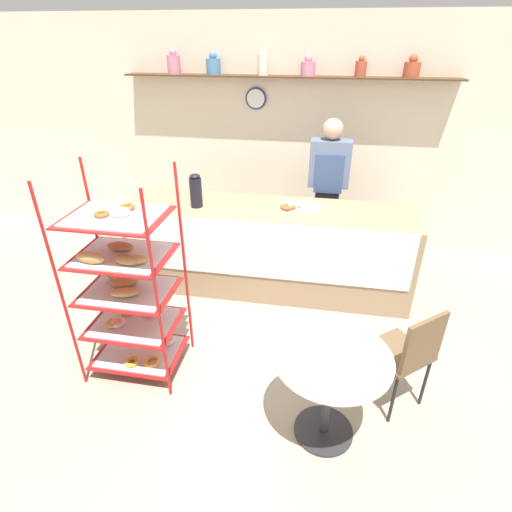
{
  "coord_description": "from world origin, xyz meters",
  "views": [
    {
      "loc": [
        0.53,
        -2.55,
        2.46
      ],
      "look_at": [
        0.0,
        0.41,
        0.78
      ],
      "focal_mm": 28.0,
      "sensor_mm": 36.0,
      "label": 1
    }
  ],
  "objects_px": {
    "cafe_table": "(330,375)",
    "cafe_chair": "(409,351)",
    "donut_tray_counter": "(296,206)",
    "person_worker": "(327,189)",
    "pastry_rack": "(128,287)",
    "coffee_carafe": "(196,191)"
  },
  "relations": [
    {
      "from": "cafe_table",
      "to": "cafe_chair",
      "type": "height_order",
      "value": "cafe_chair"
    },
    {
      "from": "cafe_table",
      "to": "donut_tray_counter",
      "type": "bearing_deg",
      "value": 102.26
    },
    {
      "from": "person_worker",
      "to": "cafe_table",
      "type": "relative_size",
      "value": 2.27
    },
    {
      "from": "cafe_table",
      "to": "cafe_chair",
      "type": "distance_m",
      "value": 0.63
    },
    {
      "from": "person_worker",
      "to": "cafe_table",
      "type": "height_order",
      "value": "person_worker"
    },
    {
      "from": "pastry_rack",
      "to": "donut_tray_counter",
      "type": "height_order",
      "value": "pastry_rack"
    },
    {
      "from": "pastry_rack",
      "to": "cafe_table",
      "type": "distance_m",
      "value": 1.62
    },
    {
      "from": "pastry_rack",
      "to": "cafe_chair",
      "type": "distance_m",
      "value": 2.1
    },
    {
      "from": "person_worker",
      "to": "coffee_carafe",
      "type": "relative_size",
      "value": 5.0
    },
    {
      "from": "pastry_rack",
      "to": "donut_tray_counter",
      "type": "bearing_deg",
      "value": 51.72
    },
    {
      "from": "person_worker",
      "to": "cafe_chair",
      "type": "height_order",
      "value": "person_worker"
    },
    {
      "from": "coffee_carafe",
      "to": "donut_tray_counter",
      "type": "height_order",
      "value": "coffee_carafe"
    },
    {
      "from": "cafe_table",
      "to": "coffee_carafe",
      "type": "bearing_deg",
      "value": 129.29
    },
    {
      "from": "cafe_chair",
      "to": "coffee_carafe",
      "type": "relative_size",
      "value": 2.56
    },
    {
      "from": "person_worker",
      "to": "donut_tray_counter",
      "type": "bearing_deg",
      "value": -117.21
    },
    {
      "from": "coffee_carafe",
      "to": "cafe_chair",
      "type": "bearing_deg",
      "value": -35.49
    },
    {
      "from": "cafe_table",
      "to": "donut_tray_counter",
      "type": "xyz_separation_m",
      "value": [
        -0.4,
        1.85,
        0.4
      ]
    },
    {
      "from": "coffee_carafe",
      "to": "person_worker",
      "type": "bearing_deg",
      "value": 28.76
    },
    {
      "from": "cafe_chair",
      "to": "coffee_carafe",
      "type": "distance_m",
      "value": 2.45
    },
    {
      "from": "pastry_rack",
      "to": "person_worker",
      "type": "relative_size",
      "value": 0.99
    },
    {
      "from": "cafe_table",
      "to": "person_worker",
      "type": "bearing_deg",
      "value": 92.49
    },
    {
      "from": "cafe_chair",
      "to": "donut_tray_counter",
      "type": "relative_size",
      "value": 2.21
    }
  ]
}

